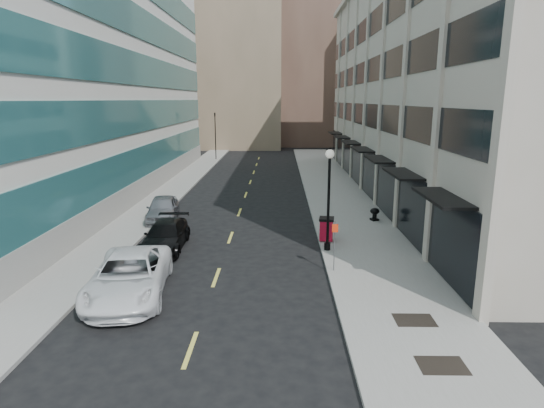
{
  "coord_description": "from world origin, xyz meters",
  "views": [
    {
      "loc": [
        2.81,
        -10.97,
        7.76
      ],
      "look_at": [
        2.44,
        11.29,
        2.62
      ],
      "focal_mm": 30.0,
      "sensor_mm": 36.0,
      "label": 1
    }
  ],
  "objects_px": {
    "car_black_pickup": "(166,236)",
    "lamppost": "(329,191)",
    "trash_bin": "(326,228)",
    "sign_post": "(335,239)",
    "car_silver_sedan": "(163,209)",
    "urn_planter": "(375,213)",
    "traffic_signal": "(215,116)",
    "car_white_van": "(129,276)"
  },
  "relations": [
    {
      "from": "lamppost",
      "to": "sign_post",
      "type": "relative_size",
      "value": 2.26
    },
    {
      "from": "traffic_signal",
      "to": "lamppost",
      "type": "bearing_deg",
      "value": -73.53
    },
    {
      "from": "car_white_van",
      "to": "trash_bin",
      "type": "relative_size",
      "value": 4.77
    },
    {
      "from": "car_white_van",
      "to": "car_silver_sedan",
      "type": "xyz_separation_m",
      "value": [
        -1.6,
        11.69,
        -0.05
      ]
    },
    {
      "from": "car_white_van",
      "to": "urn_planter",
      "type": "height_order",
      "value": "car_white_van"
    },
    {
      "from": "car_white_van",
      "to": "lamppost",
      "type": "relative_size",
      "value": 1.16
    },
    {
      "from": "trash_bin",
      "to": "car_black_pickup",
      "type": "bearing_deg",
      "value": -164.23
    },
    {
      "from": "urn_planter",
      "to": "car_black_pickup",
      "type": "bearing_deg",
      "value": -155.75
    },
    {
      "from": "lamppost",
      "to": "car_white_van",
      "type": "bearing_deg",
      "value": -147.2
    },
    {
      "from": "sign_post",
      "to": "car_white_van",
      "type": "bearing_deg",
      "value": -167.39
    },
    {
      "from": "traffic_signal",
      "to": "sign_post",
      "type": "height_order",
      "value": "traffic_signal"
    },
    {
      "from": "car_black_pickup",
      "to": "urn_planter",
      "type": "xyz_separation_m",
      "value": [
        12.14,
        5.47,
        -0.08
      ]
    },
    {
      "from": "lamppost",
      "to": "sign_post",
      "type": "bearing_deg",
      "value": -90.0
    },
    {
      "from": "car_white_van",
      "to": "sign_post",
      "type": "distance_m",
      "value": 8.91
    },
    {
      "from": "car_black_pickup",
      "to": "lamppost",
      "type": "distance_m",
      "value": 8.89
    },
    {
      "from": "car_black_pickup",
      "to": "urn_planter",
      "type": "relative_size",
      "value": 6.1
    },
    {
      "from": "lamppost",
      "to": "car_silver_sedan",
      "type": "bearing_deg",
      "value": 148.42
    },
    {
      "from": "traffic_signal",
      "to": "car_white_van",
      "type": "height_order",
      "value": "traffic_signal"
    },
    {
      "from": "car_white_van",
      "to": "trash_bin",
      "type": "xyz_separation_m",
      "value": [
        8.6,
        7.07,
        -0.01
      ]
    },
    {
      "from": "traffic_signal",
      "to": "urn_planter",
      "type": "bearing_deg",
      "value": -64.74
    },
    {
      "from": "sign_post",
      "to": "car_black_pickup",
      "type": "bearing_deg",
      "value": 154.22
    },
    {
      "from": "sign_post",
      "to": "urn_planter",
      "type": "relative_size",
      "value": 2.88
    },
    {
      "from": "traffic_signal",
      "to": "car_black_pickup",
      "type": "xyz_separation_m",
      "value": [
        2.3,
        -36.07,
        -5.0
      ]
    },
    {
      "from": "sign_post",
      "to": "car_silver_sedan",
      "type": "bearing_deg",
      "value": 133.79
    },
    {
      "from": "car_black_pickup",
      "to": "lamppost",
      "type": "relative_size",
      "value": 0.93
    },
    {
      "from": "car_silver_sedan",
      "to": "lamppost",
      "type": "relative_size",
      "value": 0.89
    },
    {
      "from": "car_black_pickup",
      "to": "traffic_signal",
      "type": "bearing_deg",
      "value": 92.05
    },
    {
      "from": "car_silver_sedan",
      "to": "traffic_signal",
      "type": "bearing_deg",
      "value": 83.56
    },
    {
      "from": "trash_bin",
      "to": "traffic_signal",
      "type": "bearing_deg",
      "value": 115.57
    },
    {
      "from": "car_black_pickup",
      "to": "car_silver_sedan",
      "type": "distance_m",
      "value": 5.98
    },
    {
      "from": "trash_bin",
      "to": "sign_post",
      "type": "relative_size",
      "value": 0.55
    },
    {
      "from": "traffic_signal",
      "to": "trash_bin",
      "type": "relative_size",
      "value": 5.38
    },
    {
      "from": "car_black_pickup",
      "to": "car_silver_sedan",
      "type": "relative_size",
      "value": 1.05
    },
    {
      "from": "urn_planter",
      "to": "car_white_van",
      "type": "bearing_deg",
      "value": -136.81
    },
    {
      "from": "lamppost",
      "to": "trash_bin",
      "type": "bearing_deg",
      "value": 86.4
    },
    {
      "from": "car_white_van",
      "to": "traffic_signal",
      "type": "bearing_deg",
      "value": 85.84
    },
    {
      "from": "car_black_pickup",
      "to": "lamppost",
      "type": "height_order",
      "value": "lamppost"
    },
    {
      "from": "trash_bin",
      "to": "urn_planter",
      "type": "xyz_separation_m",
      "value": [
        3.54,
        4.33,
        -0.2
      ]
    },
    {
      "from": "car_white_van",
      "to": "trash_bin",
      "type": "distance_m",
      "value": 11.13
    },
    {
      "from": "lamppost",
      "to": "traffic_signal",
      "type": "bearing_deg",
      "value": 106.47
    },
    {
      "from": "traffic_signal",
      "to": "car_white_van",
      "type": "bearing_deg",
      "value": -86.87
    },
    {
      "from": "lamppost",
      "to": "sign_post",
      "type": "height_order",
      "value": "lamppost"
    }
  ]
}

